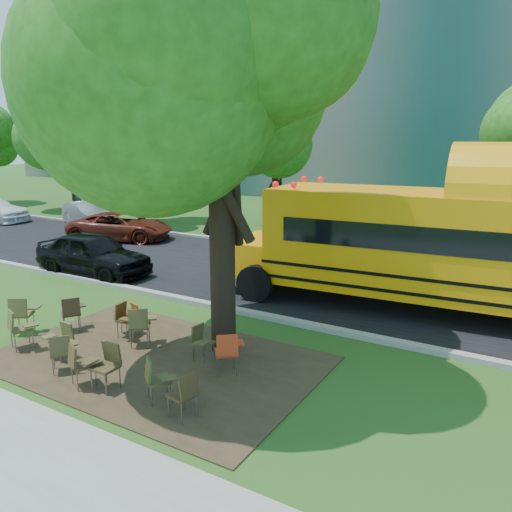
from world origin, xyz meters
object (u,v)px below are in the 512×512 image
Objects in this scene: chair_4 at (80,361)px; chair_5 at (106,361)px; chair_1 at (18,326)px; chair_9 at (131,315)px; pedestrian_b at (93,202)px; chair_6 at (185,390)px; chair_13 at (228,349)px; school_bus at (494,249)px; chair_11 at (140,323)px; chair_3 at (62,337)px; black_car at (93,254)px; chair_10 at (125,316)px; chair_7 at (156,376)px; main_tree at (220,77)px; chair_2 at (62,349)px; bg_car_red at (121,227)px; chair_8 at (72,310)px; chair_0 at (22,311)px; chair_12 at (201,339)px; pedestrian_a at (79,199)px; bg_car_silver at (88,214)px.

chair_5 reaches higher than chair_4.
chair_1 is 2.50m from chair_9.
chair_4 is 0.46× the size of pedestrian_b.
chair_6 is 0.94× the size of chair_13.
chair_11 is at bearing -142.09° from school_bus.
chair_3 is 0.19× the size of black_car.
chair_11 is (0.74, -0.24, 0.06)m from chair_10.
chair_7 is at bearing 162.16° from chair_9.
chair_4 is at bearing -131.72° from chair_7.
black_car is at bearing 158.19° from main_tree.
school_bus is 15.86× the size of chair_7.
chair_2 is at bearing -136.44° from school_bus.
bg_car_red is at bearing 81.63° from chair_2.
chair_10 is at bearing 22.62° from pedestrian_b.
chair_1 is 1.38m from chair_8.
chair_2 is at bearing 169.01° from chair_13.
main_tree is at bearing 88.65° from chair_4.
chair_9 is at bearing 176.91° from chair_10.
chair_10 is (-0.29, 2.05, 0.01)m from chair_2.
chair_3 is (1.24, 0.19, -0.08)m from chair_1.
chair_6 is 1.00× the size of chair_7.
chair_8 is 1.16× the size of chair_9.
black_car is at bearing 109.69° from chair_11.
chair_8 is at bearing 6.35° from chair_0.
chair_13 is (3.29, -0.62, 0.09)m from chair_9.
chair_4 is at bearing -26.59° from chair_12.
chair_3 is 1.70m from chair_11.
main_tree is 7.10m from chair_1.
chair_5 is 2.02m from chair_11.
pedestrian_a is 0.92× the size of pedestrian_b.
chair_3 is 1.57m from chair_4.
chair_11 is at bearing -51.72° from chair_8.
black_car is (-6.75, 5.72, 0.18)m from chair_5.
chair_13 is (4.80, 1.38, -0.01)m from chair_1.
chair_10 is (2.30, 1.15, -0.06)m from chair_0.
black_car is at bearing 160.75° from chair_4.
black_car reaches higher than chair_2.
chair_9 is at bearing -31.57° from chair_8.
pedestrian_a reaches higher than chair_6.
pedestrian_a is at bearing -135.10° from chair_10.
chair_10 reaches higher than chair_3.
chair_11 is 0.49× the size of pedestrian_b.
chair_8 is (-8.80, -6.20, -1.36)m from school_bus.
pedestrian_a is at bearing 147.08° from main_tree.
chair_10 is 0.78m from chair_11.
bg_car_silver reaches higher than chair_3.
chair_7 is at bearing -147.23° from chair_13.
bg_car_silver is at bearing 14.96° from pedestrian_b.
main_tree reaches higher than pedestrian_b.
chair_8 reaches higher than chair_12.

